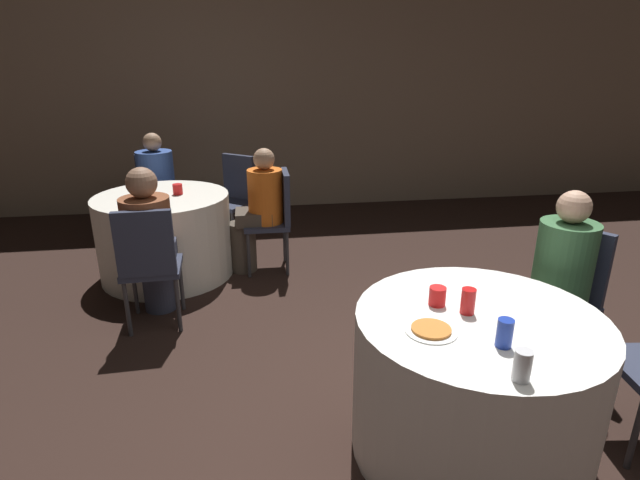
# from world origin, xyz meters

# --- Properties ---
(ground_plane) EXTENTS (16.00, 16.00, 0.00)m
(ground_plane) POSITION_xyz_m (0.00, 0.00, 0.00)
(ground_plane) COLOR black
(wall_back) EXTENTS (16.00, 0.06, 2.80)m
(wall_back) POSITION_xyz_m (0.00, 4.55, 1.40)
(wall_back) COLOR gray
(wall_back) RESTS_ON ground_plane
(table_near) EXTENTS (1.15, 1.15, 0.73)m
(table_near) POSITION_xyz_m (0.15, 0.04, 0.37)
(table_near) COLOR white
(table_near) RESTS_ON ground_plane
(table_far) EXTENTS (1.15, 1.15, 0.73)m
(table_far) POSITION_xyz_m (-1.61, 2.45, 0.37)
(table_far) COLOR white
(table_far) RESTS_ON ground_plane
(chair_near_northeast) EXTENTS (0.56, 0.56, 0.91)m
(chair_near_northeast) POSITION_xyz_m (0.97, 0.59, 0.54)
(chair_near_northeast) COLOR #2D3347
(chair_near_northeast) RESTS_ON ground_plane
(chair_far_north) EXTENTS (0.47, 0.47, 0.91)m
(chair_far_north) POSITION_xyz_m (-1.80, 3.42, 0.54)
(chair_far_north) COLOR #2D3347
(chair_far_north) RESTS_ON ground_plane
(chair_far_northeast) EXTENTS (0.56, 0.56, 0.91)m
(chair_far_northeast) POSITION_xyz_m (-1.01, 3.23, 0.54)
(chair_far_northeast) COLOR #2D3347
(chair_far_northeast) RESTS_ON ground_plane
(chair_far_south) EXTENTS (0.42, 0.42, 0.91)m
(chair_far_south) POSITION_xyz_m (-1.57, 1.47, 0.54)
(chair_far_south) COLOR #2D3347
(chair_far_south) RESTS_ON ground_plane
(chair_far_east) EXTENTS (0.41, 0.41, 0.91)m
(chair_far_east) POSITION_xyz_m (-0.63, 2.44, 0.54)
(chair_far_east) COLOR #2D3347
(chair_far_east) RESTS_ON ground_plane
(person_blue_shirt) EXTENTS (0.40, 0.52, 1.15)m
(person_blue_shirt) POSITION_xyz_m (-1.77, 3.27, 0.59)
(person_blue_shirt) COLOR #33384C
(person_blue_shirt) RESTS_ON ground_plane
(person_green_jacket) EXTENTS (0.47, 0.44, 1.16)m
(person_green_jacket) POSITION_xyz_m (0.83, 0.50, 0.58)
(person_green_jacket) COLOR #4C4238
(person_green_jacket) RESTS_ON ground_plane
(person_floral_shirt) EXTENTS (0.34, 0.51, 1.16)m
(person_floral_shirt) POSITION_xyz_m (-1.58, 1.63, 0.59)
(person_floral_shirt) COLOR #33384C
(person_floral_shirt) RESTS_ON ground_plane
(person_orange_shirt) EXTENTS (0.49, 0.31, 1.12)m
(person_orange_shirt) POSITION_xyz_m (-0.80, 2.44, 0.56)
(person_orange_shirt) COLOR #4C4238
(person_orange_shirt) RESTS_ON ground_plane
(pizza_plate_near) EXTENTS (0.23, 0.23, 0.02)m
(pizza_plate_near) POSITION_xyz_m (-0.12, -0.06, 0.74)
(pizza_plate_near) COLOR white
(pizza_plate_near) RESTS_ON table_near
(soda_can_red) EXTENTS (0.07, 0.07, 0.12)m
(soda_can_red) POSITION_xyz_m (0.10, 0.08, 0.79)
(soda_can_red) COLOR red
(soda_can_red) RESTS_ON table_near
(soda_can_silver) EXTENTS (0.07, 0.07, 0.12)m
(soda_can_silver) POSITION_xyz_m (0.08, -0.43, 0.79)
(soda_can_silver) COLOR silver
(soda_can_silver) RESTS_ON table_near
(soda_can_blue) EXTENTS (0.07, 0.07, 0.12)m
(soda_can_blue) POSITION_xyz_m (0.13, -0.21, 0.79)
(soda_can_blue) COLOR #1E38A5
(soda_can_blue) RESTS_ON table_near
(cup_near) EXTENTS (0.08, 0.08, 0.09)m
(cup_near) POSITION_xyz_m (-0.01, 0.18, 0.78)
(cup_near) COLOR red
(cup_near) RESTS_ON table_near
(cup_far) EXTENTS (0.08, 0.08, 0.09)m
(cup_far) POSITION_xyz_m (-1.47, 2.48, 0.78)
(cup_far) COLOR red
(cup_far) RESTS_ON table_far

